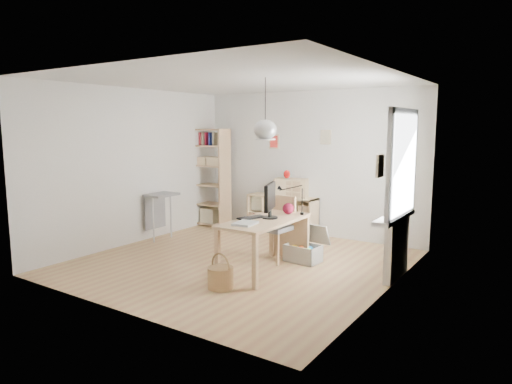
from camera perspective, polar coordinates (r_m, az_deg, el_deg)
The scene contains 20 objects.
ground at distance 7.02m, azimuth -2.06°, elevation -8.75°, with size 4.50×4.50×0.00m, color tan.
room_shell at distance 6.28m, azimuth 1.16°, elevation 7.80°, with size 4.50×4.50×4.50m.
window_unit at distance 6.30m, azimuth 17.92°, elevation 3.30°, with size 0.07×1.16×1.46m.
radiator at distance 6.50m, azimuth 17.17°, elevation -6.82°, with size 0.10×0.80×0.80m, color silver.
windowsill at distance 6.42m, azimuth 16.91°, elevation -3.06°, with size 0.22×1.20×0.06m, color silver.
desk at distance 6.43m, azimuth 1.12°, elevation -4.26°, with size 0.70×1.50×0.75m.
cube_shelf at distance 8.89m, azimuth 3.28°, elevation -3.14°, with size 1.40×0.38×0.72m.
tall_bookshelf at distance 9.43m, azimuth -5.79°, elevation 2.34°, with size 0.80×0.38×2.00m.
side_table at distance 8.43m, azimuth -12.01°, elevation -1.38°, with size 0.40×0.55×0.85m.
chair at distance 7.03m, azimuth 2.59°, elevation -3.98°, with size 0.51×0.51×0.99m.
wicker_basket at distance 5.92m, azimuth -4.45°, elevation -10.51°, with size 0.33×0.33×0.46m.
storage_chest at distance 7.07m, azimuth 6.17°, elevation -7.17°, with size 0.56×0.62×0.54m.
monitor at distance 6.45m, azimuth 1.76°, elevation -0.86°, with size 0.25×0.55×0.50m.
keyboard at distance 6.49m, azimuth -0.56°, elevation -3.22°, with size 0.16×0.41×0.02m, color black.
task_lamp at distance 6.78m, azimuth 4.16°, elevation -0.38°, with size 0.39×0.15×0.42m.
yarn_ball at distance 6.80m, azimuth 4.05°, elevation -2.08°, with size 0.17×0.17×0.17m, color #530B1E.
paper_tray at distance 6.08m, azimuth -1.36°, elevation -3.94°, with size 0.25×0.32×0.03m, color silver.
drawer_chest at distance 8.65m, azimuth 4.42°, elevation 0.54°, with size 0.61×0.28×0.35m, color beige.
red_vase at distance 8.67m, azimuth 3.88°, elevation 2.23°, with size 0.13×0.13×0.15m, color #AB100E.
potted_plant at distance 6.66m, azimuth 17.51°, elevation -0.90°, with size 0.32×0.28×0.35m, color #3A6B28.
Camera 1 is at (3.92, -5.45, 2.04)m, focal length 32.00 mm.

